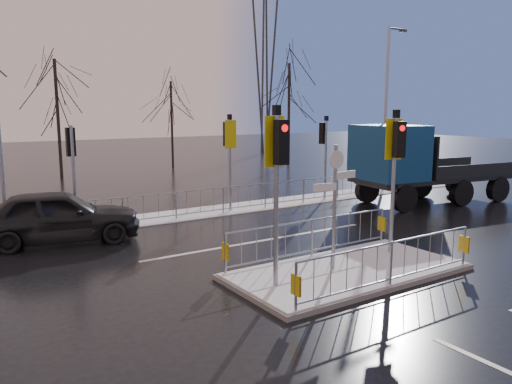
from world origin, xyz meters
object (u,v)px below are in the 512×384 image
flatbed_truck (408,163)px  street_lamp_right (387,102)px  car_far_lane (57,216)px  traffic_island (347,259)px

flatbed_truck → street_lamp_right: 4.58m
car_far_lane → street_lamp_right: bearing=-72.9°
street_lamp_right → traffic_island: bearing=-141.3°
traffic_island → flatbed_truck: bearing=32.0°
traffic_island → street_lamp_right: bearing=38.7°
street_lamp_right → car_far_lane: bearing=-174.9°
traffic_island → flatbed_truck: size_ratio=0.78×
car_far_lane → flatbed_truck: bearing=-85.2°
flatbed_truck → traffic_island: bearing=-148.0°
car_far_lane → flatbed_truck: size_ratio=0.64×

